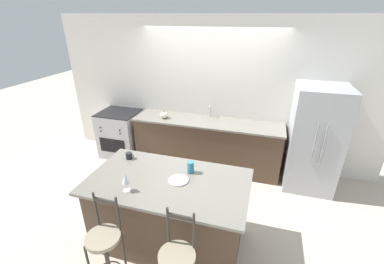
# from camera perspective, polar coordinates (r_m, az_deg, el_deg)

# --- Properties ---
(ground_plane) EXTENTS (18.00, 18.00, 0.00)m
(ground_plane) POSITION_cam_1_polar(r_m,az_deg,el_deg) (4.77, 2.11, -9.53)
(ground_plane) COLOR beige
(wall_back) EXTENTS (6.00, 0.07, 2.70)m
(wall_back) POSITION_cam_1_polar(r_m,az_deg,el_deg) (4.80, 4.44, 8.49)
(wall_back) COLOR silver
(wall_back) RESTS_ON ground_plane
(back_counter) EXTENTS (2.71, 0.66, 0.93)m
(back_counter) POSITION_cam_1_polar(r_m,az_deg,el_deg) (4.84, 3.30, -2.57)
(back_counter) COLOR #4C3828
(back_counter) RESTS_ON ground_plane
(sink_faucet) EXTENTS (0.02, 0.13, 0.22)m
(sink_faucet) POSITION_cam_1_polar(r_m,az_deg,el_deg) (4.77, 4.03, 4.91)
(sink_faucet) COLOR #ADAFB5
(sink_faucet) RESTS_ON back_counter
(kitchen_island) EXTENTS (1.88, 1.06, 0.93)m
(kitchen_island) POSITION_cam_1_polar(r_m,az_deg,el_deg) (3.34, -5.07, -17.10)
(kitchen_island) COLOR #4C3828
(kitchen_island) RESTS_ON ground_plane
(refrigerator) EXTENTS (0.77, 0.79, 1.72)m
(refrigerator) POSITION_cam_1_polar(r_m,az_deg,el_deg) (4.57, 25.50, -1.37)
(refrigerator) COLOR #ADAFB5
(refrigerator) RESTS_ON ground_plane
(oven_range) EXTENTS (0.76, 0.69, 0.92)m
(oven_range) POSITION_cam_1_polar(r_m,az_deg,el_deg) (5.46, -15.51, -0.29)
(oven_range) COLOR #B7B7BC
(oven_range) RESTS_ON ground_plane
(bar_stool_near) EXTENTS (0.34, 0.34, 1.13)m
(bar_stool_near) POSITION_cam_1_polar(r_m,az_deg,el_deg) (2.93, -18.75, -22.82)
(bar_stool_near) COLOR #332D28
(bar_stool_near) RESTS_ON ground_plane
(dinner_plate) EXTENTS (0.24, 0.24, 0.02)m
(dinner_plate) POSITION_cam_1_polar(r_m,az_deg,el_deg) (3.03, -2.98, -10.60)
(dinner_plate) COLOR white
(dinner_plate) RESTS_ON kitchen_island
(wine_glass) EXTENTS (0.08, 0.08, 0.21)m
(wine_glass) POSITION_cam_1_polar(r_m,az_deg,el_deg) (2.88, -14.57, -10.08)
(wine_glass) COLOR white
(wine_glass) RESTS_ON kitchen_island
(coffee_mug) EXTENTS (0.11, 0.08, 0.09)m
(coffee_mug) POSITION_cam_1_polar(r_m,az_deg,el_deg) (3.53, -13.81, -5.14)
(coffee_mug) COLOR #232326
(coffee_mug) RESTS_ON kitchen_island
(tumbler_cup) EXTENTS (0.08, 0.08, 0.15)m
(tumbler_cup) POSITION_cam_1_polar(r_m,az_deg,el_deg) (3.13, -0.33, -7.83)
(tumbler_cup) COLOR teal
(tumbler_cup) RESTS_ON kitchen_island
(pumpkin_decoration) EXTENTS (0.15, 0.15, 0.14)m
(pumpkin_decoration) POSITION_cam_1_polar(r_m,az_deg,el_deg) (4.77, -6.20, 3.78)
(pumpkin_decoration) COLOR beige
(pumpkin_decoration) RESTS_ON back_counter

